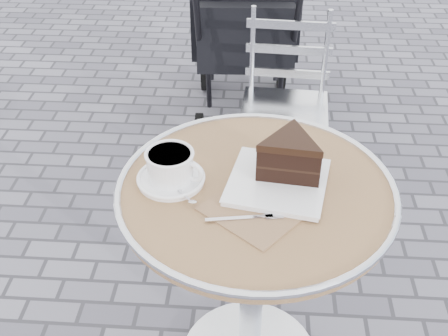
# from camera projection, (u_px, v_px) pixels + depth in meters

# --- Properties ---
(cafe_table) EXTENTS (0.72, 0.72, 0.74)m
(cafe_table) POSITION_uv_depth(u_px,v_px,m) (254.00, 235.00, 1.52)
(cafe_table) COLOR silver
(cafe_table) RESTS_ON ground
(cappuccino_set) EXTENTS (0.18, 0.19, 0.09)m
(cappuccino_set) POSITION_uv_depth(u_px,v_px,m) (171.00, 169.00, 1.42)
(cappuccino_set) COLOR white
(cappuccino_set) RESTS_ON cafe_table
(cake_plate_set) EXTENTS (0.36, 0.40, 0.13)m
(cake_plate_set) POSITION_uv_depth(u_px,v_px,m) (286.00, 163.00, 1.41)
(cake_plate_set) COLOR #8B654C
(cake_plate_set) RESTS_ON cafe_table
(bistro_chair) EXTENTS (0.38, 0.38, 0.80)m
(bistro_chair) POSITION_uv_depth(u_px,v_px,m) (286.00, 84.00, 2.36)
(bistro_chair) COLOR silver
(bistro_chair) RESTS_ON ground
(baby_stroller) EXTENTS (0.54, 1.08, 1.10)m
(baby_stroller) POSITION_uv_depth(u_px,v_px,m) (245.00, 26.00, 2.86)
(baby_stroller) COLOR black
(baby_stroller) RESTS_ON ground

